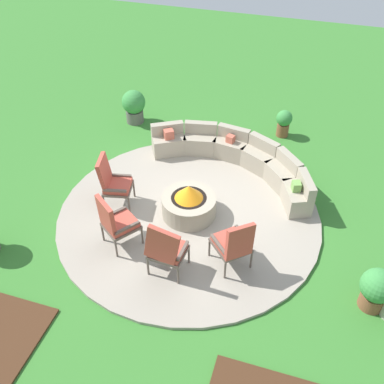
{
  "coord_description": "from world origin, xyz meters",
  "views": [
    {
      "loc": [
        1.93,
        -5.98,
        5.92
      ],
      "look_at": [
        0.0,
        0.2,
        0.45
      ],
      "focal_mm": 41.1,
      "sensor_mm": 36.0,
      "label": 1
    }
  ],
  "objects_px": {
    "fire_pit": "(189,203)",
    "lounge_chair_back_left": "(166,249)",
    "potted_plant_4": "(134,105)",
    "potted_plant_1": "(377,289)",
    "lounge_chair_front_right": "(115,221)",
    "potted_plant_3": "(284,122)",
    "lounge_chair_back_right": "(234,243)",
    "curved_stone_bench": "(237,158)",
    "lounge_chair_front_left": "(113,181)"
  },
  "relations": [
    {
      "from": "fire_pit",
      "to": "lounge_chair_back_left",
      "type": "xyz_separation_m",
      "value": [
        0.08,
        -1.5,
        0.31
      ]
    },
    {
      "from": "fire_pit",
      "to": "potted_plant_4",
      "type": "bearing_deg",
      "value": 128.9
    },
    {
      "from": "potted_plant_1",
      "to": "potted_plant_4",
      "type": "distance_m",
      "value": 7.09
    },
    {
      "from": "lounge_chair_back_left",
      "to": "potted_plant_4",
      "type": "xyz_separation_m",
      "value": [
        -2.48,
        4.47,
        -0.17
      ]
    },
    {
      "from": "fire_pit",
      "to": "lounge_chair_front_right",
      "type": "distance_m",
      "value": 1.53
    },
    {
      "from": "lounge_chair_front_right",
      "to": "potted_plant_3",
      "type": "bearing_deg",
      "value": 99.21
    },
    {
      "from": "potted_plant_4",
      "to": "lounge_chair_back_left",
      "type": "bearing_deg",
      "value": -60.96
    },
    {
      "from": "lounge_chair_back_left",
      "to": "lounge_chair_back_right",
      "type": "height_order",
      "value": "lounge_chair_back_left"
    },
    {
      "from": "curved_stone_bench",
      "to": "lounge_chair_front_right",
      "type": "bearing_deg",
      "value": -118.23
    },
    {
      "from": "lounge_chair_back_left",
      "to": "potted_plant_3",
      "type": "bearing_deg",
      "value": 79.67
    },
    {
      "from": "lounge_chair_front_right",
      "to": "potted_plant_1",
      "type": "relative_size",
      "value": 1.47
    },
    {
      "from": "lounge_chair_front_left",
      "to": "lounge_chair_back_right",
      "type": "xyz_separation_m",
      "value": [
        2.59,
        -0.86,
        -0.03
      ]
    },
    {
      "from": "curved_stone_bench",
      "to": "lounge_chair_front_right",
      "type": "relative_size",
      "value": 3.34
    },
    {
      "from": "potted_plant_3",
      "to": "fire_pit",
      "type": "bearing_deg",
      "value": -110.79
    },
    {
      "from": "lounge_chair_front_left",
      "to": "curved_stone_bench",
      "type": "bearing_deg",
      "value": 120.05
    },
    {
      "from": "lounge_chair_back_left",
      "to": "potted_plant_3",
      "type": "distance_m",
      "value": 5.1
    },
    {
      "from": "lounge_chair_back_right",
      "to": "lounge_chair_front_left",
      "type": "bearing_deg",
      "value": 118.06
    },
    {
      "from": "lounge_chair_back_right",
      "to": "potted_plant_4",
      "type": "bearing_deg",
      "value": 87.71
    },
    {
      "from": "lounge_chair_back_right",
      "to": "potted_plant_3",
      "type": "xyz_separation_m",
      "value": [
        0.21,
        4.46,
        -0.22
      ]
    },
    {
      "from": "fire_pit",
      "to": "lounge_chair_back_left",
      "type": "bearing_deg",
      "value": -86.83
    },
    {
      "from": "fire_pit",
      "to": "lounge_chair_back_right",
      "type": "bearing_deg",
      "value": -42.57
    },
    {
      "from": "potted_plant_1",
      "to": "curved_stone_bench",
      "type": "bearing_deg",
      "value": 135.08
    },
    {
      "from": "lounge_chair_front_right",
      "to": "potted_plant_1",
      "type": "xyz_separation_m",
      "value": [
        4.37,
        0.03,
        -0.21
      ]
    },
    {
      "from": "fire_pit",
      "to": "curved_stone_bench",
      "type": "xyz_separation_m",
      "value": [
        0.56,
        1.71,
        0.02
      ]
    },
    {
      "from": "curved_stone_bench",
      "to": "lounge_chair_back_left",
      "type": "relative_size",
      "value": 3.25
    },
    {
      "from": "potted_plant_3",
      "to": "potted_plant_4",
      "type": "height_order",
      "value": "potted_plant_4"
    },
    {
      "from": "lounge_chair_front_right",
      "to": "potted_plant_3",
      "type": "relative_size",
      "value": 1.68
    },
    {
      "from": "lounge_chair_front_right",
      "to": "lounge_chair_back_right",
      "type": "height_order",
      "value": "lounge_chair_front_right"
    },
    {
      "from": "curved_stone_bench",
      "to": "potted_plant_3",
      "type": "bearing_deg",
      "value": 66.82
    },
    {
      "from": "lounge_chair_back_left",
      "to": "potted_plant_4",
      "type": "height_order",
      "value": "lounge_chair_back_left"
    },
    {
      "from": "fire_pit",
      "to": "lounge_chair_back_right",
      "type": "xyz_separation_m",
      "value": [
        1.1,
        -1.01,
        0.27
      ]
    },
    {
      "from": "lounge_chair_front_left",
      "to": "lounge_chair_back_left",
      "type": "distance_m",
      "value": 2.07
    },
    {
      "from": "lounge_chair_front_right",
      "to": "potted_plant_3",
      "type": "height_order",
      "value": "lounge_chair_front_right"
    },
    {
      "from": "lounge_chair_front_right",
      "to": "potted_plant_1",
      "type": "height_order",
      "value": "lounge_chair_front_right"
    },
    {
      "from": "lounge_chair_back_left",
      "to": "potted_plant_1",
      "type": "xyz_separation_m",
      "value": [
        3.31,
        0.38,
        -0.22
      ]
    },
    {
      "from": "potted_plant_4",
      "to": "potted_plant_3",
      "type": "bearing_deg",
      "value": 7.3
    },
    {
      "from": "lounge_chair_front_right",
      "to": "lounge_chair_back_left",
      "type": "xyz_separation_m",
      "value": [
        1.05,
        -0.35,
        0.01
      ]
    },
    {
      "from": "curved_stone_bench",
      "to": "lounge_chair_back_left",
      "type": "height_order",
      "value": "lounge_chair_back_left"
    },
    {
      "from": "lounge_chair_front_right",
      "to": "potted_plant_4",
      "type": "height_order",
      "value": "lounge_chair_front_right"
    },
    {
      "from": "curved_stone_bench",
      "to": "potted_plant_4",
      "type": "bearing_deg",
      "value": 156.85
    },
    {
      "from": "lounge_chair_front_right",
      "to": "lounge_chair_back_right",
      "type": "bearing_deg",
      "value": 39.32
    },
    {
      "from": "potted_plant_1",
      "to": "lounge_chair_front_left",
      "type": "bearing_deg",
      "value": 168.8
    },
    {
      "from": "potted_plant_1",
      "to": "potted_plant_4",
      "type": "relative_size",
      "value": 0.9
    },
    {
      "from": "potted_plant_1",
      "to": "potted_plant_4",
      "type": "height_order",
      "value": "potted_plant_4"
    },
    {
      "from": "fire_pit",
      "to": "potted_plant_4",
      "type": "relative_size",
      "value": 1.23
    },
    {
      "from": "lounge_chair_back_left",
      "to": "potted_plant_3",
      "type": "xyz_separation_m",
      "value": [
        1.23,
        4.94,
        -0.26
      ]
    },
    {
      "from": "potted_plant_4",
      "to": "lounge_chair_back_right",
      "type": "bearing_deg",
      "value": -48.7
    },
    {
      "from": "curved_stone_bench",
      "to": "potted_plant_4",
      "type": "height_order",
      "value": "potted_plant_4"
    },
    {
      "from": "lounge_chair_back_left",
      "to": "lounge_chair_back_right",
      "type": "relative_size",
      "value": 1.11
    },
    {
      "from": "curved_stone_bench",
      "to": "potted_plant_3",
      "type": "height_order",
      "value": "curved_stone_bench"
    }
  ]
}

